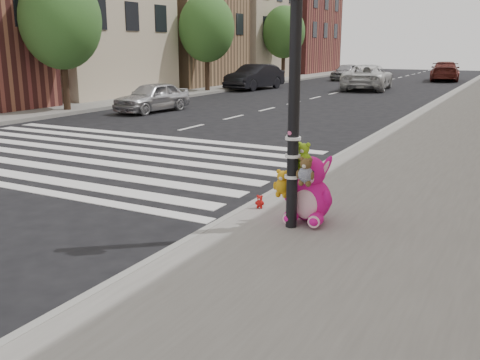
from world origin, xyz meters
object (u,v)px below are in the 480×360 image
Objects in this scene: signal_pole at (295,117)px; red_teddy at (260,202)px; car_dark_far at (255,77)px; car_white_near at (368,77)px; pink_bunny at (309,194)px; car_silver_far at (152,97)px.

signal_pole reaches higher than red_teddy.
car_white_near is at bearing 33.02° from car_dark_far.
signal_pole is at bearing -112.85° from pink_bunny.
car_dark_far is at bearing 101.74° from car_silver_far.
red_teddy is 25.77m from car_dark_far.
car_silver_far is at bearing 66.27° from car_white_near.
car_white_near is (-5.30, 26.14, 0.52)m from red_teddy.
car_silver_far reaches higher than red_teddy.
signal_pole is 15.67m from car_silver_far.
red_teddy is 0.04× the size of car_white_near.
pink_bunny is at bearing 72.24° from signal_pole.
car_silver_far is 12.53m from car_dark_far.
car_silver_far is 0.65× the size of car_white_near.
car_dark_far is 7.04m from car_white_near.
signal_pole is 27.43m from car_white_near.
car_silver_far is at bearing 134.53° from signal_pole.
red_teddy is 0.05× the size of car_dark_far.
signal_pole is 18.11× the size of red_teddy.
car_dark_far reaches higher than car_silver_far.
signal_pole reaches higher than car_silver_far.
car_white_near is at bearing 87.53° from red_teddy.
car_dark_far is (-12.41, 23.58, -0.97)m from signal_pole.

